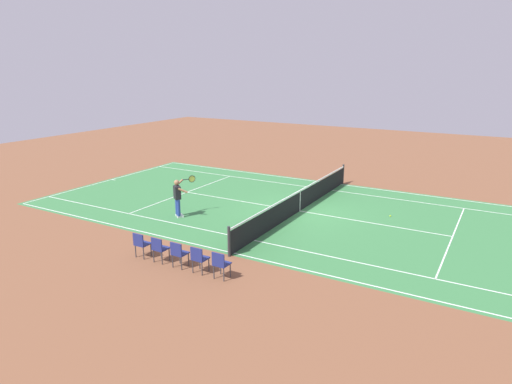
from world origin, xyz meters
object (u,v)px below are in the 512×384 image
tennis_net (300,201)px  spectator_chair_4 (141,243)px  tennis_ball (390,216)px  spectator_chair_1 (199,258)px  spectator_chair_3 (159,248)px  spectator_chair_0 (220,263)px  tennis_player_near (178,196)px  spectator_chair_2 (179,253)px

tennis_net → spectator_chair_4: tennis_net is taller
tennis_ball → spectator_chair_1: spectator_chair_1 is taller
spectator_chair_3 → spectator_chair_4: (0.81, 0.00, 0.00)m
spectator_chair_4 → spectator_chair_1: bearing=180.0°
spectator_chair_0 → spectator_chair_4: size_ratio=1.00×
spectator_chair_0 → spectator_chair_4: bearing=0.0°
tennis_player_near → spectator_chair_4: 4.37m
tennis_player_near → spectator_chair_4: size_ratio=1.93×
tennis_net → tennis_player_near: size_ratio=6.89×
spectator_chair_0 → spectator_chair_2: 1.61m
tennis_net → tennis_player_near: (4.20, 3.33, 0.44)m
spectator_chair_1 → spectator_chair_2: bearing=0.0°
spectator_chair_2 → tennis_player_near: bearing=-50.7°
spectator_chair_1 → spectator_chair_3: 1.61m
spectator_chair_1 → spectator_chair_3: same height
spectator_chair_3 → tennis_ball: bearing=-122.5°
tennis_net → tennis_ball: size_ratio=177.27×
tennis_net → spectator_chair_3: bearing=76.8°
spectator_chair_3 → spectator_chair_4: 0.81m
spectator_chair_2 → spectator_chair_4: bearing=0.0°
tennis_player_near → spectator_chair_4: tennis_player_near is taller
tennis_player_near → spectator_chair_2: 5.21m
spectator_chair_3 → tennis_net: bearing=-103.2°
spectator_chair_3 → spectator_chair_4: same height
tennis_ball → spectator_chair_2: (4.66, 8.58, 0.49)m
spectator_chair_2 → spectator_chair_4: size_ratio=1.00×
tennis_ball → spectator_chair_4: (6.27, 8.58, 0.49)m
spectator_chair_2 → spectator_chair_3: 0.81m
tennis_net → spectator_chair_3: tennis_net is taller
spectator_chair_2 → spectator_chair_3: bearing=0.0°
spectator_chair_3 → tennis_player_near: bearing=-58.3°
spectator_chair_0 → spectator_chair_3: (2.42, 0.00, 0.00)m
spectator_chair_0 → spectator_chair_1: 0.81m
tennis_net → tennis_ball: 3.97m
tennis_net → spectator_chair_0: tennis_net is taller
tennis_ball → spectator_chair_4: spectator_chair_4 is taller
tennis_net → spectator_chair_3: size_ratio=13.30×
tennis_ball → spectator_chair_3: (5.46, 8.58, 0.49)m
tennis_ball → spectator_chair_4: size_ratio=0.08×
tennis_net → tennis_ball: tennis_net is taller
spectator_chair_1 → tennis_player_near: bearing=-44.4°
tennis_net → spectator_chair_4: 7.77m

